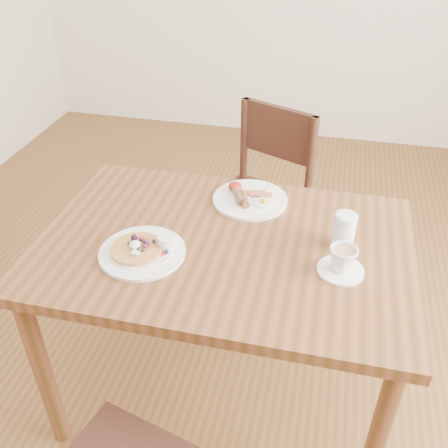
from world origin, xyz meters
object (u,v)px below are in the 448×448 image
(teacup_saucer, at_px, (342,261))
(chair_far, at_px, (260,195))
(water_glass, at_px, (344,231))
(breakfast_plate, at_px, (249,198))
(dining_table, at_px, (224,265))
(pancake_plate, at_px, (143,250))

(teacup_saucer, bearing_deg, chair_far, 115.20)
(water_glass, bearing_deg, breakfast_plate, 149.87)
(chair_far, distance_m, water_glass, 0.82)
(dining_table, relative_size, teacup_saucer, 8.57)
(breakfast_plate, height_order, teacup_saucer, teacup_saucer)
(chair_far, bearing_deg, water_glass, 142.20)
(pancake_plate, height_order, water_glass, water_glass)
(dining_table, height_order, pancake_plate, pancake_plate)
(dining_table, distance_m, water_glass, 0.41)
(pancake_plate, height_order, breakfast_plate, pancake_plate)
(breakfast_plate, relative_size, water_glass, 2.26)
(dining_table, height_order, teacup_saucer, teacup_saucer)
(dining_table, bearing_deg, breakfast_plate, 82.97)
(breakfast_plate, bearing_deg, water_glass, -30.13)
(teacup_saucer, bearing_deg, water_glass, 90.89)
(pancake_plate, distance_m, water_glass, 0.63)
(chair_far, bearing_deg, pancake_plate, 97.49)
(chair_far, relative_size, pancake_plate, 3.26)
(chair_far, distance_m, breakfast_plate, 0.53)
(chair_far, height_order, teacup_saucer, chair_far)
(pancake_plate, relative_size, water_glass, 2.26)
(teacup_saucer, bearing_deg, dining_table, 170.48)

